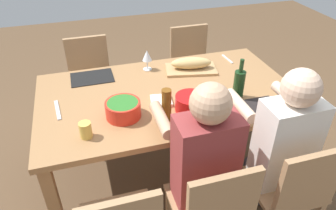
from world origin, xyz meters
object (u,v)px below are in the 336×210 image
cup_far_right (86,130)px  napkin_stack (161,101)px  chair_far_left (291,190)px  serving_bowl_greens (123,108)px  cutting_board (191,69)px  beer_bottle (167,105)px  chair_near_right (91,78)px  chair_near_left (191,64)px  dining_table (168,101)px  wine_glass (147,56)px  diner_far_left (281,142)px  chair_far_center (212,210)px  diner_far_center (202,159)px  bread_loaf (191,63)px  serving_bowl_pasta (191,102)px  wine_bottle (239,84)px

cup_far_right → napkin_stack: size_ratio=0.71×
chair_far_left → serving_bowl_greens: 1.12m
cutting_board → beer_bottle: size_ratio=1.82×
chair_near_right → chair_far_left: 1.97m
chair_far_left → cutting_board: chair_far_left is taller
chair_near_left → beer_bottle: beer_bottle is taller
dining_table → wine_glass: size_ratio=10.98×
chair_far_left → diner_far_left: (-0.00, -0.18, 0.21)m
chair_near_left → chair_far_center: same height
beer_bottle → wine_glass: bearing=-93.8°
diner_far_center → cutting_board: diner_far_center is taller
serving_bowl_greens → cutting_board: 0.78m
dining_table → chair_far_left: bearing=120.5°
bread_loaf → cutting_board: bearing=0.0°
beer_bottle → dining_table: bearing=-108.2°
chair_near_left → wine_glass: (0.56, 0.47, 0.37)m
serving_bowl_pasta → wine_bottle: 0.37m
chair_far_center → dining_table: bearing=-90.0°
dining_table → wine_bottle: size_ratio=6.28×
chair_near_left → napkin_stack: size_ratio=6.07×
wine_glass → bread_loaf: bearing=160.6°
napkin_stack → cup_far_right: bearing=23.8°
diner_far_left → chair_far_center: diner_far_left is taller
chair_far_left → chair_far_center: (0.50, 0.00, 0.00)m
chair_near_left → beer_bottle: 1.36m
cutting_board → wine_glass: bearing=-19.4°
chair_near_left → serving_bowl_greens: size_ratio=3.81×
diner_far_left → wine_bottle: (0.06, -0.46, 0.15)m
cup_far_right → cutting_board: bearing=-145.0°
dining_table → diner_far_center: (-0.00, 0.67, 0.03)m
chair_far_left → serving_bowl_greens: bearing=-37.2°
chair_far_center → beer_bottle: beer_bottle is taller
cup_far_right → diner_far_left: bearing=163.5°
dining_table → chair_near_left: size_ratio=2.14×
chair_near_left → wine_bottle: bearing=86.8°
wine_glass → napkin_stack: size_ratio=1.19×
cutting_board → wine_glass: 0.37m
cutting_board → wine_glass: wine_glass is taller
chair_near_right → wine_glass: wine_glass is taller
cutting_board → serving_bowl_pasta: bearing=69.6°
wine_glass → chair_far_center: bearing=92.7°
serving_bowl_greens → napkin_stack: size_ratio=1.59×
serving_bowl_greens → diner_far_center: bearing=127.3°
cup_far_right → chair_far_left: bearing=155.1°
bread_loaf → serving_bowl_pasta: bearing=69.6°
napkin_stack → chair_far_center: bearing=96.4°
wine_bottle → chair_far_left: bearing=95.2°
diner_far_center → serving_bowl_pasta: size_ratio=5.95×
diner_far_center → cutting_board: (-0.27, -0.93, 0.05)m
bread_loaf → beer_bottle: beer_bottle is taller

